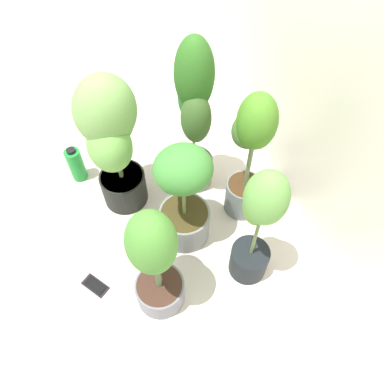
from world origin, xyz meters
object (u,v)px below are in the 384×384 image
at_px(potted_plant_center, 184,193).
at_px(potted_plant_back_left, 194,115).
at_px(potted_plant_front_right, 155,258).
at_px(cell_phone, 95,285).
at_px(potted_plant_back_right, 258,224).
at_px(nutrient_bottle, 76,164).
at_px(potted_plant_front_left, 112,138).
at_px(potted_plant_back_center, 250,152).

distance_m(potted_plant_center, potted_plant_back_left, 0.41).
height_order(potted_plant_center, potted_plant_front_right, potted_plant_front_right).
bearing_deg(cell_phone, potted_plant_front_right, 118.92).
bearing_deg(potted_plant_center, potted_plant_back_right, 36.21).
height_order(cell_phone, nutrient_bottle, nutrient_bottle).
distance_m(potted_plant_front_left, cell_phone, 0.76).
relative_size(potted_plant_back_right, potted_plant_center, 1.18).
relative_size(potted_plant_front_left, nutrient_bottle, 3.48).
bearing_deg(potted_plant_center, nutrient_bottle, -140.56).
bearing_deg(potted_plant_front_left, cell_phone, -30.32).
xyz_separation_m(potted_plant_front_left, cell_phone, (0.50, -0.29, -0.50)).
bearing_deg(potted_plant_back_left, potted_plant_front_left, -91.64).
height_order(potted_plant_back_center, nutrient_bottle, potted_plant_back_center).
relative_size(potted_plant_back_right, potted_plant_front_right, 1.08).
height_order(potted_plant_front_left, potted_plant_front_right, potted_plant_front_left).
height_order(potted_plant_back_right, nutrient_bottle, potted_plant_back_right).
height_order(potted_plant_back_right, potted_plant_back_left, potted_plant_back_left).
relative_size(potted_plant_back_right, potted_plant_back_left, 0.81).
distance_m(potted_plant_front_left, nutrient_bottle, 0.52).
relative_size(potted_plant_back_center, potted_plant_front_right, 1.14).
xyz_separation_m(potted_plant_back_center, cell_phone, (0.21, -0.92, -0.45)).
xyz_separation_m(potted_plant_front_left, potted_plant_back_left, (0.01, 0.43, 0.03)).
bearing_deg(nutrient_bottle, potted_plant_front_left, 42.45).
bearing_deg(potted_plant_center, potted_plant_front_right, -37.77).
bearing_deg(nutrient_bottle, potted_plant_back_center, 57.99).
xyz_separation_m(potted_plant_center, potted_plant_front_right, (0.31, -0.24, 0.04)).
height_order(potted_plant_center, potted_plant_back_center, potted_plant_back_center).
bearing_deg(potted_plant_back_center, nutrient_bottle, -122.01).
distance_m(potted_plant_center, cell_phone, 0.67).
height_order(potted_plant_back_right, potted_plant_center, potted_plant_back_right).
bearing_deg(nutrient_bottle, potted_plant_front_right, 15.74).
height_order(potted_plant_front_left, nutrient_bottle, potted_plant_front_left).
bearing_deg(potted_plant_back_center, cell_phone, -77.03).
xyz_separation_m(potted_plant_back_center, nutrient_bottle, (-0.54, -0.86, -0.34)).
xyz_separation_m(potted_plant_back_right, potted_plant_front_left, (-0.66, -0.49, 0.08)).
bearing_deg(potted_plant_center, cell_phone, -74.21).
distance_m(potted_plant_back_left, potted_plant_front_right, 0.77).
height_order(potted_plant_front_left, potted_plant_back_left, potted_plant_back_left).
bearing_deg(potted_plant_front_right, potted_plant_back_right, 88.17).
height_order(potted_plant_back_right, potted_plant_front_left, potted_plant_front_left).
xyz_separation_m(potted_plant_back_right, cell_phone, (-0.17, -0.78, -0.42)).
relative_size(potted_plant_back_center, cell_phone, 5.23).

